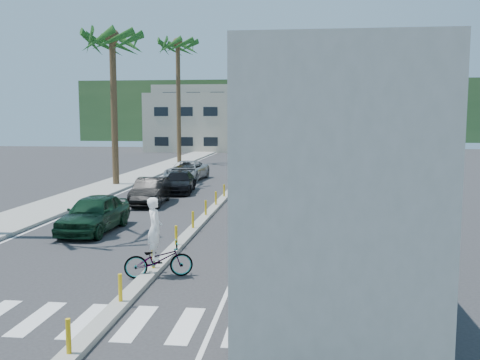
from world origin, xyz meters
name	(u,v)px	position (x,y,z in m)	size (l,w,h in m)	color
ground	(133,294)	(0.00, 0.00, 0.00)	(140.00, 140.00, 0.00)	#28282B
sidewalk	(127,180)	(-8.50, 25.00, 0.07)	(3.00, 90.00, 0.15)	gray
rails	(308,178)	(5.00, 28.00, 0.03)	(1.56, 100.00, 0.06)	black
median	(231,191)	(0.00, 19.96, 0.09)	(0.45, 60.00, 0.85)	gray
crosswalk	(106,322)	(0.00, -2.00, 0.01)	(14.00, 2.20, 0.01)	silver
lane_markings	(211,182)	(-2.15, 25.00, 0.00)	(9.42, 90.00, 0.01)	silver
freight_train	(310,146)	(5.00, 20.71, 2.91)	(3.00, 60.94, 5.85)	#AFACA0
palm_trees	(118,28)	(-8.10, 22.70, 10.81)	(3.50, 37.20, 13.75)	brown
buildings	(234,120)	(-6.41, 71.66, 4.36)	(38.00, 27.00, 10.00)	#B4A58F
hillside	(281,111)	(0.00, 100.00, 6.00)	(80.00, 20.00, 12.00)	#385628
car_lead	(94,213)	(-4.07, 7.48, 0.77)	(1.97, 4.58, 1.54)	#10311D
car_second	(151,191)	(-3.70, 14.60, 0.72)	(1.78, 4.46, 1.44)	black
car_third	(179,182)	(-3.22, 19.30, 0.66)	(2.28, 4.72, 1.32)	black
car_rear	(187,171)	(-4.14, 25.87, 0.73)	(2.81, 5.41, 1.46)	#A1A4A6
cyclist	(158,252)	(0.26, 1.57, 0.75)	(1.92, 2.45, 2.40)	#9EA0A5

